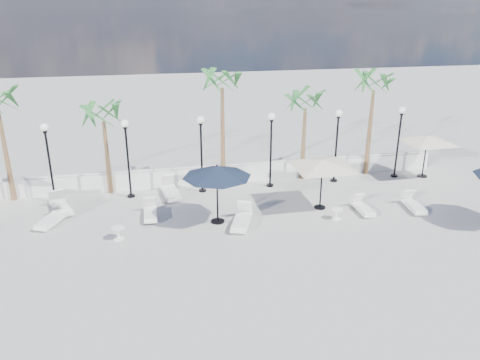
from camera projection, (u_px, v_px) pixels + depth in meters
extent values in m
plane|color=#9E9D99|center=(225.00, 255.00, 17.49)|extent=(100.00, 100.00, 0.00)
cube|color=silver|center=(200.00, 176.00, 24.20)|extent=(26.00, 0.30, 0.90)
cube|color=silver|center=(200.00, 167.00, 24.02)|extent=(26.00, 0.12, 0.08)
cylinder|color=black|center=(55.00, 202.00, 22.08)|extent=(0.36, 0.36, 0.10)
cylinder|color=black|center=(50.00, 168.00, 21.48)|extent=(0.10, 0.10, 3.50)
cylinder|color=black|center=(45.00, 132.00, 20.89)|extent=(0.18, 0.18, 0.10)
sphere|color=white|center=(44.00, 127.00, 20.81)|extent=(0.36, 0.36, 0.36)
cylinder|color=black|center=(131.00, 196.00, 22.75)|extent=(0.36, 0.36, 0.10)
cylinder|color=black|center=(128.00, 163.00, 22.16)|extent=(0.10, 0.10, 3.50)
cylinder|color=black|center=(125.00, 128.00, 21.56)|extent=(0.18, 0.18, 0.10)
sphere|color=white|center=(125.00, 123.00, 21.48)|extent=(0.36, 0.36, 0.36)
cylinder|color=black|center=(203.00, 190.00, 23.42)|extent=(0.36, 0.36, 0.10)
cylinder|color=black|center=(202.00, 158.00, 22.83)|extent=(0.10, 0.10, 3.50)
cylinder|color=black|center=(201.00, 124.00, 22.23)|extent=(0.18, 0.18, 0.10)
sphere|color=white|center=(200.00, 120.00, 22.16)|extent=(0.36, 0.36, 0.36)
cylinder|color=black|center=(270.00, 185.00, 24.10)|extent=(0.36, 0.36, 0.10)
cylinder|color=black|center=(271.00, 154.00, 23.50)|extent=(0.10, 0.10, 3.50)
cylinder|color=black|center=(272.00, 121.00, 22.90)|extent=(0.18, 0.18, 0.10)
sphere|color=white|center=(272.00, 116.00, 22.83)|extent=(0.36, 0.36, 0.36)
cylinder|color=black|center=(334.00, 180.00, 24.77)|extent=(0.36, 0.36, 0.10)
cylinder|color=black|center=(336.00, 150.00, 24.17)|extent=(0.10, 0.10, 3.50)
cylinder|color=black|center=(338.00, 117.00, 23.57)|extent=(0.18, 0.18, 0.10)
sphere|color=white|center=(339.00, 113.00, 23.50)|extent=(0.36, 0.36, 0.36)
cylinder|color=black|center=(394.00, 176.00, 25.44)|extent=(0.36, 0.36, 0.10)
cylinder|color=black|center=(398.00, 146.00, 24.84)|extent=(0.10, 0.10, 3.50)
cylinder|color=black|center=(402.00, 114.00, 24.25)|extent=(0.18, 0.18, 0.10)
sphere|color=white|center=(402.00, 110.00, 24.17)|extent=(0.36, 0.36, 0.36)
cone|color=brown|center=(6.00, 156.00, 21.67)|extent=(0.28, 0.28, 4.40)
cone|color=brown|center=(107.00, 158.00, 22.68)|extent=(0.28, 0.28, 3.60)
cone|color=brown|center=(223.00, 138.00, 23.53)|extent=(0.28, 0.28, 5.00)
cone|color=brown|center=(303.00, 144.00, 24.56)|extent=(0.28, 0.28, 3.80)
cone|color=brown|center=(369.00, 133.00, 25.13)|extent=(0.28, 0.28, 4.60)
cube|color=white|center=(53.00, 220.00, 19.95)|extent=(1.32, 1.98, 0.10)
cube|color=white|center=(49.00, 220.00, 19.67)|extent=(1.04, 1.40, 0.10)
cube|color=white|center=(61.00, 205.00, 20.52)|extent=(0.72, 0.64, 0.59)
cube|color=white|center=(59.00, 206.00, 21.36)|extent=(0.76, 1.76, 0.09)
cube|color=white|center=(59.00, 206.00, 21.12)|extent=(0.66, 1.20, 0.09)
cube|color=white|center=(59.00, 194.00, 21.85)|extent=(0.58, 0.46, 0.53)
cube|color=white|center=(61.00, 208.00, 21.10)|extent=(1.32, 2.05, 0.11)
cube|color=white|center=(62.00, 208.00, 20.86)|extent=(1.05, 1.44, 0.11)
cube|color=white|center=(56.00, 195.00, 21.59)|extent=(0.74, 0.65, 0.61)
cube|color=white|center=(171.00, 193.00, 22.79)|extent=(0.93, 2.13, 0.11)
cube|color=white|center=(172.00, 193.00, 22.49)|extent=(0.81, 1.46, 0.11)
cube|color=white|center=(167.00, 179.00, 23.38)|extent=(0.70, 0.56, 0.65)
cube|color=white|center=(150.00, 214.00, 20.54)|extent=(0.59, 1.70, 0.09)
cube|color=white|center=(150.00, 214.00, 20.30)|extent=(0.55, 1.15, 0.09)
cube|color=white|center=(150.00, 201.00, 21.05)|extent=(0.54, 0.41, 0.53)
cube|color=white|center=(242.00, 222.00, 19.78)|extent=(1.32, 2.08, 0.11)
cube|color=white|center=(241.00, 222.00, 19.49)|extent=(1.06, 1.47, 0.11)
cube|color=white|center=(245.00, 206.00, 20.38)|extent=(0.75, 0.66, 0.62)
cube|color=white|center=(414.00, 207.00, 21.32)|extent=(0.78, 1.77, 0.09)
cube|color=white|center=(416.00, 207.00, 21.07)|extent=(0.68, 1.21, 0.09)
cube|color=white|center=(408.00, 194.00, 21.85)|extent=(0.58, 0.47, 0.54)
cube|color=white|center=(363.00, 209.00, 21.07)|extent=(0.58, 1.61, 0.09)
cube|color=white|center=(365.00, 209.00, 20.84)|extent=(0.53, 1.09, 0.09)
cube|color=white|center=(358.00, 197.00, 21.56)|extent=(0.51, 0.39, 0.50)
cylinder|color=white|center=(119.00, 239.00, 18.64)|extent=(0.41, 0.41, 0.03)
cylinder|color=white|center=(119.00, 234.00, 18.56)|extent=(0.06, 0.06, 0.49)
cylinder|color=white|center=(118.00, 228.00, 18.47)|extent=(0.54, 0.54, 0.03)
cylinder|color=white|center=(336.00, 219.00, 20.40)|extent=(0.38, 0.38, 0.03)
cylinder|color=white|center=(337.00, 214.00, 20.33)|extent=(0.06, 0.06, 0.45)
cylinder|color=white|center=(337.00, 209.00, 20.25)|extent=(0.49, 0.49, 0.03)
cylinder|color=black|center=(218.00, 221.00, 20.13)|extent=(0.58, 0.58, 0.06)
cylinder|color=black|center=(217.00, 195.00, 19.70)|extent=(0.07, 0.07, 2.49)
cone|color=black|center=(217.00, 171.00, 19.33)|extent=(2.91, 2.91, 0.47)
sphere|color=black|center=(217.00, 166.00, 19.24)|extent=(0.08, 0.08, 0.08)
cylinder|color=black|center=(320.00, 207.00, 21.52)|extent=(0.52, 0.52, 0.06)
cylinder|color=black|center=(321.00, 184.00, 21.13)|extent=(0.07, 0.07, 2.32)
pyramid|color=beige|center=(323.00, 159.00, 20.71)|extent=(5.14, 5.14, 0.35)
cylinder|color=black|center=(422.00, 176.00, 25.46)|extent=(0.52, 0.52, 0.06)
cylinder|color=black|center=(425.00, 157.00, 25.08)|extent=(0.07, 0.07, 2.25)
pyramid|color=beige|center=(428.00, 136.00, 24.67)|extent=(4.89, 4.89, 0.35)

